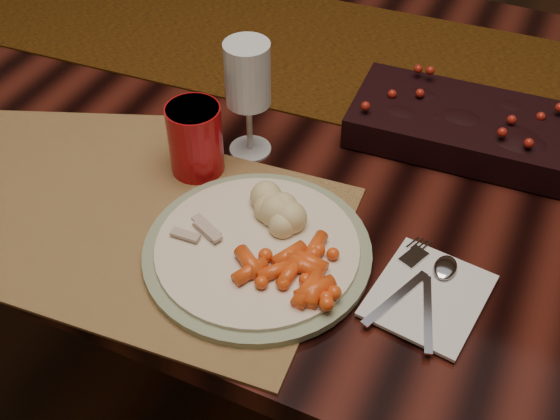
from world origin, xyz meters
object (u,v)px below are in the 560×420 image
at_px(placemat_main, 157,230).
at_px(mashed_potatoes, 276,203).
at_px(napkin, 429,295).
at_px(red_cup, 195,139).
at_px(turkey_shreds, 201,230).
at_px(baby_carrots, 290,260).
at_px(dining_table, 351,282).
at_px(dinner_plate, 257,250).
at_px(centerpiece, 463,122).
at_px(wine_glass, 249,100).

height_order(placemat_main, mashed_potatoes, mashed_potatoes).
xyz_separation_m(napkin, red_cup, (-0.37, 0.09, 0.05)).
xyz_separation_m(mashed_potatoes, turkey_shreds, (-0.07, -0.07, -0.02)).
height_order(baby_carrots, turkey_shreds, baby_carrots).
bearing_deg(napkin, dining_table, 129.08).
bearing_deg(dinner_plate, dining_table, 83.51).
bearing_deg(napkin, centerpiece, 104.88).
height_order(mashed_potatoes, wine_glass, wine_glass).
relative_size(mashed_potatoes, wine_glass, 0.49).
relative_size(dining_table, placemat_main, 3.74).
height_order(dinner_plate, red_cup, red_cup).
relative_size(turkey_shreds, wine_glass, 0.40).
xyz_separation_m(placemat_main, napkin, (0.36, 0.04, 0.00)).
bearing_deg(turkey_shreds, dining_table, 71.37).
distance_m(centerpiece, dinner_plate, 0.39).
bearing_deg(mashed_potatoes, dinner_plate, -88.25).
bearing_deg(baby_carrots, centerpiece, 70.93).
bearing_deg(turkey_shreds, centerpiece, 55.03).
xyz_separation_m(dinner_plate, wine_glass, (-0.11, 0.19, 0.08)).
bearing_deg(placemat_main, baby_carrots, -2.94).
height_order(mashed_potatoes, red_cup, red_cup).
xyz_separation_m(mashed_potatoes, red_cup, (-0.15, 0.06, 0.01)).
distance_m(dinner_plate, napkin, 0.22).
height_order(dinner_plate, wine_glass, wine_glass).
bearing_deg(wine_glass, baby_carrots, -52.17).
bearing_deg(mashed_potatoes, red_cup, 159.26).
height_order(dining_table, red_cup, red_cup).
relative_size(napkin, wine_glass, 0.80).
bearing_deg(wine_glass, turkey_shreds, -81.19).
bearing_deg(placemat_main, dinner_plate, 2.18).
relative_size(dining_table, red_cup, 16.88).
xyz_separation_m(turkey_shreds, napkin, (0.30, 0.04, -0.02)).
relative_size(dining_table, turkey_shreds, 24.76).
relative_size(centerpiece, mashed_potatoes, 3.72).
relative_size(centerpiece, dinner_plate, 1.12).
bearing_deg(mashed_potatoes, wine_glass, 128.42).
height_order(turkey_shreds, red_cup, red_cup).
bearing_deg(dinner_plate, baby_carrots, -12.77).
height_order(centerpiece, baby_carrots, centerpiece).
xyz_separation_m(dining_table, dinner_plate, (-0.04, -0.32, 0.39)).
height_order(red_cup, wine_glass, wine_glass).
xyz_separation_m(dining_table, turkey_shreds, (-0.11, -0.33, 0.40)).
relative_size(mashed_potatoes, red_cup, 0.83).
distance_m(dining_table, mashed_potatoes, 0.49).
relative_size(red_cup, wine_glass, 0.58).
height_order(centerpiece, mashed_potatoes, centerpiece).
relative_size(placemat_main, baby_carrots, 4.10).
bearing_deg(baby_carrots, wine_glass, 127.83).
height_order(baby_carrots, mashed_potatoes, mashed_potatoes).
distance_m(dining_table, placemat_main, 0.54).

